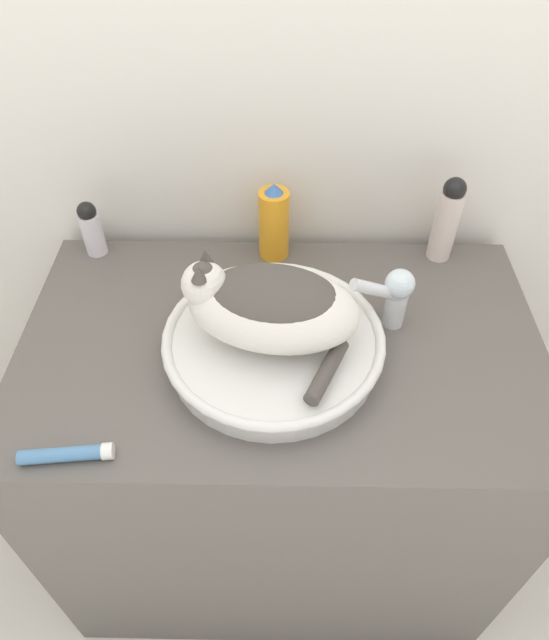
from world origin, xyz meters
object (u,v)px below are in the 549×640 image
at_px(spray_bottle_trigger, 275,223).
at_px(cream_tube, 69,454).
at_px(lotion_bottle_white, 448,219).
at_px(cat, 270,305).
at_px(faucet, 395,294).
at_px(deodorant_stick, 92,228).

bearing_deg(spray_bottle_trigger, cream_tube, -121.44).
bearing_deg(cream_tube, lotion_bottle_white, 37.35).
xyz_separation_m(lotion_bottle_white, cream_tube, (-0.71, -0.54, -0.09)).
height_order(cat, cream_tube, cat).
height_order(faucet, deodorant_stick, faucet).
bearing_deg(faucet, lotion_bottle_white, -143.16).
height_order(cat, spray_bottle_trigger, cat).
bearing_deg(cream_tube, spray_bottle_trigger, 58.56).
relative_size(deodorant_stick, cream_tube, 0.86).
bearing_deg(cream_tube, deodorant_stick, 98.32).
bearing_deg(lotion_bottle_white, cream_tube, -142.65).
relative_size(lotion_bottle_white, cream_tube, 1.30).
distance_m(faucet, lotion_bottle_white, 0.26).
height_order(faucet, spray_bottle_trigger, spray_bottle_trigger).
xyz_separation_m(deodorant_stick, lotion_bottle_white, (0.79, 0.00, 0.03)).
bearing_deg(cat, spray_bottle_trigger, -81.28).
bearing_deg(lotion_bottle_white, spray_bottle_trigger, -180.00).
bearing_deg(faucet, cream_tube, 8.88).
relative_size(cat, deodorant_stick, 2.50).
bearing_deg(deodorant_stick, faucet, -18.74).
height_order(cat, deodorant_stick, cat).
relative_size(faucet, lotion_bottle_white, 0.72).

